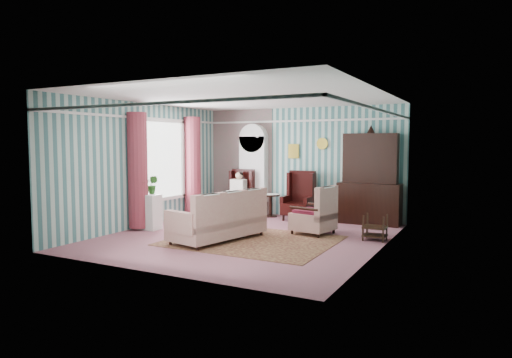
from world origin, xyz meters
The scene contains 17 objects.
floor centered at (0.00, 0.00, 0.00)m, with size 6.00×6.00×0.00m, color #985863.
room_shell centered at (-0.62, 0.18, 2.01)m, with size 5.53×6.02×2.91m.
bookcase centered at (-1.35, 2.84, 1.12)m, with size 0.80×0.28×2.24m, color silver.
dresser_hutch centered at (1.90, 2.72, 1.18)m, with size 1.50×0.56×2.36m, color black.
wingback_left centered at (-1.60, 2.45, 0.62)m, with size 0.76×0.80×1.25m, color black.
wingback_right centered at (0.15, 2.45, 0.62)m, with size 0.76×0.80×1.25m, color black.
seated_woman centered at (-1.60, 2.45, 0.59)m, with size 0.44×0.40×1.18m, color white, non-canonical shape.
round_side_table centered at (-0.70, 2.60, 0.30)m, with size 0.50×0.50×0.60m, color black.
nest_table centered at (2.47, 0.90, 0.27)m, with size 0.45×0.38×0.54m, color black.
plant_stand centered at (-2.40, -0.30, 0.40)m, with size 0.55×0.35×0.80m, color white.
rug centered at (0.30, -0.30, 0.01)m, with size 3.20×2.60×0.01m, color #4F1A1E.
sofa centered at (-0.36, -0.56, 0.55)m, with size 2.07×1.12×1.10m, color beige.
floral_armchair centered at (1.13, 0.92, 0.47)m, with size 0.87×0.82×0.95m, color #B5A48C.
coffee_table centered at (-0.38, -0.03, 0.20)m, with size 0.81×0.50×0.40m, color black.
potted_plant_a centered at (-2.45, -0.42, 0.99)m, with size 0.34×0.29×0.38m, color #1C5B21.
potted_plant_b centered at (-2.37, -0.16, 1.01)m, with size 0.23×0.19×0.43m, color #1D4917.
potted_plant_c centered at (-2.48, -0.30, 0.98)m, with size 0.20×0.20×0.36m, color #1D5119.
Camera 1 is at (4.56, -8.29, 1.97)m, focal length 32.00 mm.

